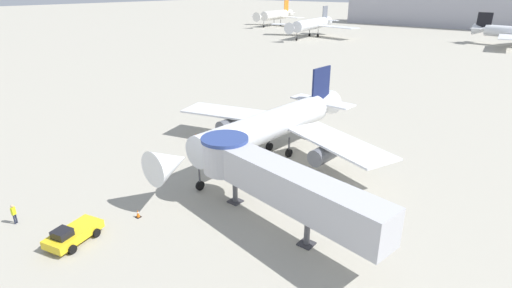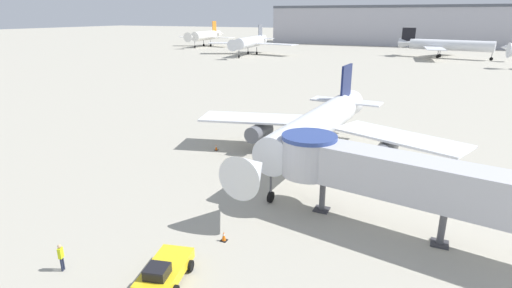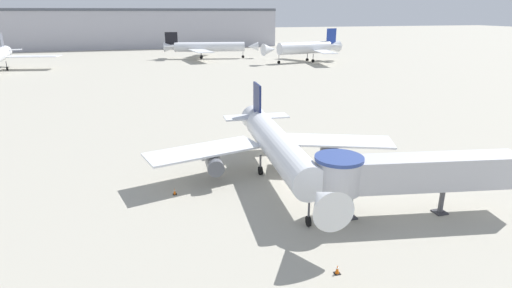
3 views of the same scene
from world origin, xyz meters
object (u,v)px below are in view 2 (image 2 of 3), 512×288
object	(u,v)px
jet_bridge	(385,173)
ground_crew_marshaller	(61,255)
pushback_tug_yellow	(164,271)
traffic_cone_near_nose	(224,236)
traffic_cone_port_wing	(216,148)
main_airplane	(316,127)
traffic_cone_apron_front	(159,268)
background_jet_gray_tail	(250,42)
background_jet_black_tail	(448,45)
background_jet_orange_tail	(205,36)

from	to	relation	value
jet_bridge	ground_crew_marshaller	distance (m)	20.65
pushback_tug_yellow	traffic_cone_near_nose	world-z (taller)	pushback_tug_yellow
traffic_cone_port_wing	ground_crew_marshaller	size ratio (longest dim) A/B	0.38
main_airplane	pushback_tug_yellow	bearing A→B (deg)	-92.16
pushback_tug_yellow	traffic_cone_apron_front	xyz separation A→B (m)	(-0.85, 0.58, -0.40)
traffic_cone_apron_front	traffic_cone_port_wing	distance (m)	21.73
traffic_cone_near_nose	background_jet_gray_tail	size ratio (longest dim) A/B	0.02
ground_crew_marshaller	background_jet_black_tail	distance (m)	140.74
background_jet_gray_tail	background_jet_orange_tail	bearing A→B (deg)	136.33
jet_bridge	traffic_cone_port_wing	bearing A→B (deg)	162.66
background_jet_orange_tail	background_jet_black_tail	world-z (taller)	background_jet_orange_tail
traffic_cone_near_nose	ground_crew_marshaller	bearing A→B (deg)	-135.65
main_airplane	background_jet_orange_tail	bearing A→B (deg)	128.97
main_airplane	ground_crew_marshaller	size ratio (longest dim) A/B	16.44
traffic_cone_port_wing	background_jet_gray_tail	size ratio (longest dim) A/B	0.02
traffic_cone_apron_front	background_jet_gray_tail	xyz separation A→B (m)	(-51.97, 118.91, 4.33)
traffic_cone_near_nose	background_jet_black_tail	size ratio (longest dim) A/B	0.02
main_airplane	traffic_cone_port_wing	size ratio (longest dim) A/B	42.78
main_airplane	ground_crew_marshaller	distance (m)	24.75
main_airplane	traffic_cone_apron_front	xyz separation A→B (m)	(-2.76, -21.07, -3.41)
main_airplane	background_jet_orange_tail	world-z (taller)	background_jet_orange_tail
background_jet_black_tail	main_airplane	bearing A→B (deg)	-175.02
traffic_cone_near_nose	jet_bridge	bearing A→B (deg)	34.72
jet_bridge	ground_crew_marshaller	world-z (taller)	jet_bridge
main_airplane	background_jet_gray_tail	size ratio (longest dim) A/B	0.81
traffic_cone_near_nose	background_jet_gray_tail	bearing A→B (deg)	115.14
background_jet_orange_tail	traffic_cone_apron_front	bearing A→B (deg)	-62.92
traffic_cone_apron_front	ground_crew_marshaller	size ratio (longest dim) A/B	0.36
background_jet_gray_tail	background_jet_orange_tail	xyz separation A→B (m)	(-36.45, 27.22, 0.29)
pushback_tug_yellow	background_jet_orange_tail	xyz separation A→B (m)	(-89.27, 146.70, 4.21)
pushback_tug_yellow	ground_crew_marshaller	size ratio (longest dim) A/B	2.62
traffic_cone_apron_front	background_jet_orange_tail	bearing A→B (deg)	121.18
main_airplane	background_jet_orange_tail	xyz separation A→B (m)	(-91.18, 125.05, 1.20)
jet_bridge	main_airplane	bearing A→B (deg)	136.67
ground_crew_marshaller	background_jet_orange_tail	xyz separation A→B (m)	(-83.25, 148.35, 3.92)
pushback_tug_yellow	traffic_cone_near_nose	size ratio (longest dim) A/B	6.45
background_jet_black_tail	traffic_cone_port_wing	bearing A→B (deg)	179.80
jet_bridge	background_jet_orange_tail	distance (m)	167.80
traffic_cone_near_nose	traffic_cone_apron_front	distance (m)	4.82
main_airplane	traffic_cone_port_wing	bearing A→B (deg)	-172.33
jet_bridge	traffic_cone_apron_front	bearing A→B (deg)	-125.47
ground_crew_marshaller	background_jet_black_tail	xyz separation A→B (m)	(18.38, 139.50, 3.32)
traffic_cone_port_wing	background_jet_black_tail	xyz separation A→B (m)	(21.34, 117.12, 3.99)
pushback_tug_yellow	ground_crew_marshaller	world-z (taller)	ground_crew_marshaller
main_airplane	traffic_cone_port_wing	world-z (taller)	main_airplane
main_airplane	ground_crew_marshaller	bearing A→B (deg)	-105.92
main_airplane	background_jet_black_tail	size ratio (longest dim) A/B	0.79
jet_bridge	ground_crew_marshaller	bearing A→B (deg)	-131.36
traffic_cone_apron_front	ground_crew_marshaller	distance (m)	5.67
pushback_tug_yellow	traffic_cone_apron_front	size ratio (longest dim) A/B	7.37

